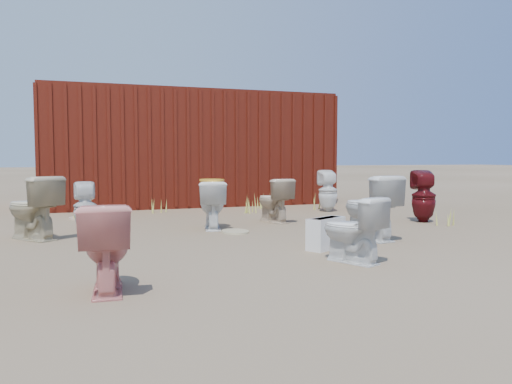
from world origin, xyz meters
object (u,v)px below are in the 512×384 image
object	(u,v)px
toilet_back_beige_left	(32,208)
toilet_back_beige_right	(274,200)
loose_tank	(326,233)
toilet_back_yellowlid	(212,205)
toilet_front_pink	(106,247)
toilet_front_c	(352,230)
toilet_back_a	(85,206)
toilet_front_e	(369,207)
toilet_back_e	(328,191)
shipping_container	(189,149)
toilet_front_maroon	(424,196)

from	to	relation	value
toilet_back_beige_left	toilet_back_beige_right	bearing A→B (deg)	152.86
loose_tank	toilet_back_yellowlid	bearing A→B (deg)	83.45
toilet_front_pink	toilet_front_c	bearing A→B (deg)	-168.05
toilet_back_a	toilet_back_yellowlid	bearing A→B (deg)	165.46
toilet_back_a	toilet_back_beige_left	size ratio (longest dim) A/B	0.87
toilet_front_c	toilet_back_a	world-z (taller)	toilet_back_a
toilet_front_e	toilet_front_c	bearing A→B (deg)	42.35
toilet_back_beige_left	toilet_back_e	xyz separation A→B (m)	(4.94, 1.70, -0.01)
loose_tank	toilet_back_a	bearing A→B (deg)	107.89
toilet_front_e	toilet_back_e	world-z (taller)	toilet_front_e
toilet_back_yellowlid	toilet_back_e	distance (m)	3.04
toilet_back_beige_left	toilet_back_e	bearing A→B (deg)	162.02
shipping_container	toilet_back_yellowlid	world-z (taller)	shipping_container
toilet_front_pink	toilet_back_beige_right	world-z (taller)	toilet_back_beige_right
toilet_back_beige_left	toilet_front_maroon	bearing A→B (deg)	141.28
toilet_front_pink	toilet_back_beige_left	world-z (taller)	toilet_back_beige_left
toilet_back_beige_right	toilet_back_yellowlid	bearing A→B (deg)	10.24
toilet_front_pink	toilet_back_e	distance (m)	6.15
toilet_back_beige_right	toilet_back_e	world-z (taller)	toilet_back_e
toilet_front_e	toilet_back_yellowlid	size ratio (longest dim) A/B	1.17
toilet_back_beige_right	toilet_back_e	size ratio (longest dim) A/B	0.88
toilet_front_pink	loose_tank	bearing A→B (deg)	-152.29
toilet_front_e	shipping_container	bearing A→B (deg)	-87.98
loose_tank	toilet_front_e	bearing A→B (deg)	-3.26
toilet_front_c	toilet_back_beige_left	world-z (taller)	toilet_back_beige_left
shipping_container	toilet_back_a	bearing A→B (deg)	-120.55
toilet_back_a	toilet_back_e	xyz separation A→B (m)	(4.33, 1.15, 0.05)
toilet_front_maroon	toilet_back_e	size ratio (longest dim) A/B	1.05
toilet_back_e	toilet_back_a	bearing A→B (deg)	23.25
toilet_back_beige_right	loose_tank	world-z (taller)	toilet_back_beige_right
toilet_front_maroon	toilet_front_e	world-z (taller)	toilet_front_maroon
toilet_back_yellowlid	loose_tank	distance (m)	2.09
toilet_back_a	toilet_front_c	bearing A→B (deg)	127.00
toilet_front_maroon	toilet_back_beige_left	world-z (taller)	toilet_front_maroon
toilet_back_beige_left	toilet_back_yellowlid	xyz separation A→B (m)	(2.32, 0.16, -0.05)
toilet_back_beige_left	loose_tank	distance (m)	3.61
toilet_front_maroon	loose_tank	bearing A→B (deg)	53.45
shipping_container	toilet_front_pink	distance (m)	7.42
toilet_front_e	toilet_back_beige_left	bearing A→B (deg)	-28.27
toilet_back_yellowlid	toilet_back_e	world-z (taller)	toilet_back_e
toilet_front_c	loose_tank	bearing A→B (deg)	-121.37
toilet_back_e	loose_tank	distance (m)	3.90
toilet_back_beige_left	toilet_back_beige_right	size ratio (longest dim) A/B	1.15
toilet_front_c	toilet_back_beige_left	xyz separation A→B (m)	(-3.06, 2.48, 0.07)
toilet_back_e	loose_tank	bearing A→B (deg)	70.86
shipping_container	loose_tank	bearing A→B (deg)	-86.83
toilet_back_beige_right	toilet_back_beige_left	bearing A→B (deg)	-1.21
toilet_front_e	loose_tank	world-z (taller)	toilet_front_e
shipping_container	toilet_back_beige_left	world-z (taller)	shipping_container
shipping_container	toilet_front_maroon	xyz separation A→B (m)	(2.84, -4.44, -0.79)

